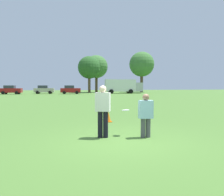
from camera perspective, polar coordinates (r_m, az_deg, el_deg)
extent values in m
plane|color=#47702D|center=(7.23, 2.52, -10.82)|extent=(169.85, 169.85, 0.00)
cylinder|color=black|center=(7.63, -3.02, -6.69)|extent=(0.17, 0.17, 0.89)
cylinder|color=black|center=(7.59, -1.64, -6.73)|extent=(0.17, 0.17, 0.89)
cube|color=silver|center=(7.51, -2.34, -0.99)|extent=(0.55, 0.43, 0.63)
sphere|color=beige|center=(7.50, -2.35, 2.28)|extent=(0.24, 0.24, 0.24)
cylinder|color=#4C4C51|center=(7.75, 9.16, -7.46)|extent=(0.16, 0.16, 0.65)
cylinder|color=#4C4C51|center=(7.70, 7.90, -7.52)|extent=(0.16, 0.16, 0.65)
cube|color=#9EC6E5|center=(7.64, 8.57, -2.87)|extent=(0.47, 0.29, 0.60)
sphere|color=#8C664C|center=(7.60, 8.60, 0.21)|extent=(0.23, 0.23, 0.23)
cylinder|color=white|center=(7.89, 3.44, -3.10)|extent=(0.27, 0.27, 0.05)
cube|color=#D8590C|center=(10.87, -0.91, -6.02)|extent=(0.32, 0.32, 0.03)
cone|color=orange|center=(10.83, -0.91, -4.77)|extent=(0.24, 0.24, 0.45)
cube|color=maroon|center=(50.82, -24.27, 1.76)|extent=(4.29, 2.01, 0.90)
cube|color=#2D333D|center=(50.88, -24.56, 2.57)|extent=(2.08, 1.74, 0.64)
cylinder|color=black|center=(51.47, -22.56, 1.31)|extent=(0.67, 0.25, 0.66)
cylinder|color=black|center=(49.54, -23.11, 1.24)|extent=(0.67, 0.25, 0.66)
cylinder|color=black|center=(52.15, -25.35, 1.27)|extent=(0.67, 0.25, 0.66)
cylinder|color=black|center=(50.24, -25.99, 1.20)|extent=(0.67, 0.25, 0.66)
cube|color=#B7AD99|center=(51.22, -16.84, 1.91)|extent=(4.29, 2.01, 0.90)
cube|color=#2D333D|center=(51.24, -17.13, 2.71)|extent=(2.08, 1.74, 0.64)
cylinder|color=black|center=(52.05, -15.26, 1.46)|extent=(0.67, 0.25, 0.66)
cylinder|color=black|center=(50.07, -15.52, 1.39)|extent=(0.67, 0.25, 0.66)
cylinder|color=black|center=(52.41, -18.09, 1.42)|extent=(0.67, 0.25, 0.66)
cylinder|color=black|center=(50.44, -18.46, 1.36)|extent=(0.67, 0.25, 0.66)
cube|color=maroon|center=(48.73, -10.47, 1.94)|extent=(4.29, 2.01, 0.90)
cube|color=#2D333D|center=(48.73, -10.77, 2.78)|extent=(2.08, 1.74, 0.64)
cylinder|color=black|center=(49.72, -8.93, 1.46)|extent=(0.67, 0.25, 0.66)
cylinder|color=black|center=(47.73, -8.93, 1.39)|extent=(0.67, 0.25, 0.66)
cylinder|color=black|center=(49.80, -11.93, 1.43)|extent=(0.67, 0.25, 0.66)
cylinder|color=black|center=(47.80, -12.06, 1.36)|extent=(0.67, 0.25, 0.66)
cube|color=white|center=(51.18, 2.07, 3.22)|extent=(6.92, 2.84, 2.70)
cube|color=#B2B2B7|center=(52.14, 6.61, 2.81)|extent=(1.91, 2.39, 2.00)
cylinder|color=black|center=(53.00, 4.14, 1.75)|extent=(0.97, 0.33, 0.96)
cylinder|color=black|center=(50.33, 4.84, 1.67)|extent=(0.97, 0.33, 0.96)
cylinder|color=black|center=(52.18, -0.60, 1.74)|extent=(0.97, 0.33, 0.96)
cylinder|color=black|center=(49.47, -0.15, 1.66)|extent=(0.97, 0.33, 0.96)
cylinder|color=brown|center=(56.62, -5.80, 3.34)|extent=(0.66, 0.66, 3.94)
sphere|color=#285623|center=(56.81, -5.82, 7.74)|extent=(5.63, 5.63, 5.63)
cylinder|color=brown|center=(60.31, -3.99, 3.48)|extent=(0.71, 0.71, 4.26)
sphere|color=#3D7033|center=(60.53, -4.01, 7.95)|extent=(6.09, 6.09, 6.09)
cylinder|color=brown|center=(62.23, 7.53, 3.68)|extent=(0.79, 0.79, 4.76)
sphere|color=#3D7033|center=(62.51, 7.57, 8.51)|extent=(6.79, 6.79, 6.79)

